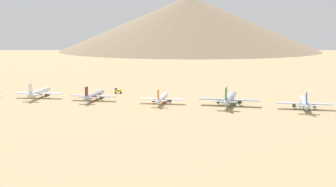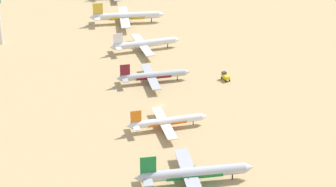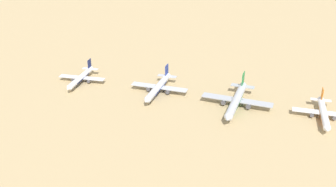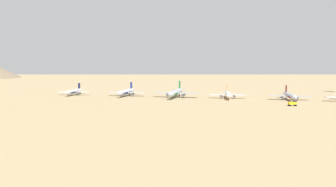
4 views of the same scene
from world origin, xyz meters
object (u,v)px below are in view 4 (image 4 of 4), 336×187
service_truck (293,103)px  parked_jet_0 (74,91)px  parked_jet_2 (176,92)px  parked_jet_3 (228,94)px  parked_jet_1 (126,92)px  parked_jet_4 (290,96)px

service_truck → parked_jet_0: bearing=-100.4°
parked_jet_0 → parked_jet_2: parked_jet_2 is taller
parked_jet_3 → parked_jet_1: bearing=-89.3°
parked_jet_4 → parked_jet_1: bearing=-90.0°
parked_jet_3 → parked_jet_2: bearing=-85.9°
parked_jet_4 → parked_jet_0: bearing=-89.1°
parked_jet_2 → parked_jet_0: bearing=-89.4°
parked_jet_1 → parked_jet_2: 45.84m
parked_jet_0 → parked_jet_3: bearing=91.7°
parked_jet_4 → service_truck: size_ratio=6.81×
parked_jet_1 → parked_jet_3: parked_jet_1 is taller
parked_jet_2 → service_truck: size_ratio=8.32×
parked_jet_4 → parked_jet_2: bearing=-88.7°
parked_jet_0 → parked_jet_4: (-3.05, 187.86, 0.18)m
parked_jet_0 → parked_jet_4: parked_jet_4 is taller
parked_jet_3 → parked_jet_0: bearing=-88.3°
parked_jet_3 → parked_jet_4: (1.09, 48.04, 0.11)m
parked_jet_0 → parked_jet_4: 187.88m
parked_jet_2 → parked_jet_4: parked_jet_2 is taller
parked_jet_0 → parked_jet_2: size_ratio=0.78×
parked_jet_2 → service_truck: 94.63m
parked_jet_3 → service_truck: bearing=49.5°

